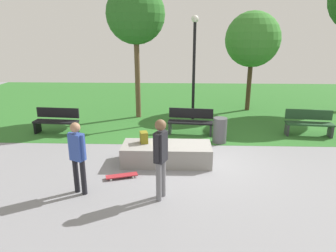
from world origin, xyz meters
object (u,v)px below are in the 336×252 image
(park_bench_far_left, at_px, (57,120))
(lamp_post, at_px, (194,58))
(park_bench_far_right, at_px, (191,121))
(skater_watching, at_px, (78,153))
(tree_leaning_ash, at_px, (136,15))
(trash_bin, at_px, (220,130))
(park_bench_near_path, at_px, (309,122))
(backpack_on_ledge, at_px, (144,137))
(skateboard_by_ledge, at_px, (122,176))
(concrete_ledge, at_px, (167,154))
(skater_performing_trick, at_px, (161,153))
(tree_tall_oak, at_px, (253,40))

(park_bench_far_left, relative_size, lamp_post, 0.39)
(park_bench_far_right, distance_m, park_bench_far_left, 4.87)
(skater_watching, xyz_separation_m, park_bench_far_left, (-2.21, 4.27, -0.50))
(tree_leaning_ash, xyz_separation_m, trash_bin, (3.13, -3.13, -3.78))
(park_bench_far_right, bearing_deg, skater_watching, -121.33)
(park_bench_near_path, bearing_deg, park_bench_far_right, 179.58)
(backpack_on_ledge, height_order, skateboard_by_ledge, backpack_on_ledge)
(concrete_ledge, distance_m, trash_bin, 2.42)
(park_bench_far_left, bearing_deg, concrete_ledge, -31.54)
(skater_performing_trick, height_order, skater_watching, skater_performing_trick)
(backpack_on_ledge, relative_size, tree_leaning_ash, 0.06)
(park_bench_far_left, height_order, lamp_post, lamp_post)
(backpack_on_ledge, bearing_deg, lamp_post, 145.16)
(backpack_on_ledge, distance_m, skateboard_by_ledge, 1.36)
(backpack_on_ledge, xyz_separation_m, skater_watching, (-1.25, -1.88, 0.28))
(trash_bin, bearing_deg, skater_watching, -136.09)
(tree_leaning_ash, bearing_deg, backpack_on_ledge, -80.61)
(park_bench_far_left, distance_m, tree_leaning_ash, 5.15)
(park_bench_far_right, height_order, tree_leaning_ash, tree_leaning_ash)
(skateboard_by_ledge, height_order, lamp_post, lamp_post)
(tree_leaning_ash, bearing_deg, skater_performing_trick, -78.47)
(concrete_ledge, relative_size, park_bench_far_left, 1.52)
(skater_performing_trick, distance_m, skateboard_by_ledge, 1.73)
(backpack_on_ledge, height_order, park_bench_far_right, park_bench_far_right)
(skater_watching, relative_size, tree_tall_oak, 0.38)
(skateboard_by_ledge, relative_size, lamp_post, 0.20)
(lamp_post, distance_m, trash_bin, 3.66)
(tree_leaning_ash, bearing_deg, tree_tall_oak, 15.91)
(park_bench_far_left, bearing_deg, skater_performing_trick, -47.55)
(park_bench_far_left, bearing_deg, trash_bin, -7.93)
(skater_performing_trick, distance_m, park_bench_near_path, 6.77)
(skater_watching, relative_size, skateboard_by_ledge, 2.05)
(lamp_post, bearing_deg, tree_leaning_ash, 174.00)
(skater_watching, bearing_deg, park_bench_far_right, 58.67)
(park_bench_far_right, distance_m, tree_tall_oak, 5.38)
(park_bench_near_path, bearing_deg, skateboard_by_ledge, -149.47)
(skater_watching, relative_size, park_bench_far_right, 1.03)
(skater_performing_trick, relative_size, park_bench_far_left, 1.11)
(skater_performing_trick, xyz_separation_m, lamp_post, (0.98, 6.52, 1.47))
(backpack_on_ledge, xyz_separation_m, park_bench_near_path, (5.61, 2.46, -0.23))
(skateboard_by_ledge, bearing_deg, skater_performing_trick, -41.59)
(concrete_ledge, relative_size, skateboard_by_ledge, 3.01)
(skateboard_by_ledge, xyz_separation_m, park_bench_near_path, (6.06, 3.58, 0.42))
(park_bench_far_left, xyz_separation_m, tree_tall_oak, (7.71, 3.75, 2.75))
(concrete_ledge, xyz_separation_m, skater_watching, (-1.90, -1.75, 0.71))
(park_bench_far_left, bearing_deg, skater_watching, -62.65)
(park_bench_near_path, relative_size, tree_tall_oak, 0.37)
(skater_performing_trick, bearing_deg, skater_watching, 174.83)
(park_bench_near_path, distance_m, park_bench_far_right, 4.20)
(park_bench_near_path, xyz_separation_m, trash_bin, (-3.26, -0.87, -0.05))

